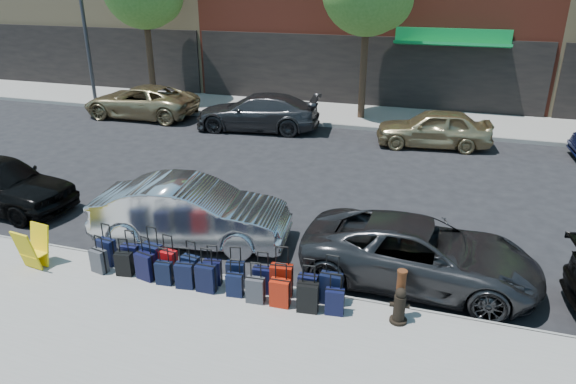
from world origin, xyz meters
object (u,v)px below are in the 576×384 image
(display_rack, at_px, (33,248))
(car_far_1, at_px, (257,112))
(suitcase_front_5, at_px, (213,272))
(car_near_1, at_px, (191,212))
(car_near_2, at_px, (420,253))
(bollard, at_px, (400,294))
(car_far_2, at_px, (434,128))
(car_far_0, at_px, (141,101))
(streetlight, at_px, (85,6))
(fire_hydrant, at_px, (399,306))

(display_rack, bearing_deg, car_far_1, 94.69)
(suitcase_front_5, distance_m, car_near_1, 2.29)
(car_near_2, bearing_deg, bollard, 174.12)
(suitcase_front_5, relative_size, car_near_2, 0.18)
(car_near_1, distance_m, car_far_2, 10.85)
(car_near_1, distance_m, car_far_0, 12.76)
(car_far_1, bearing_deg, car_near_2, 29.34)
(display_rack, relative_size, car_far_0, 0.18)
(suitcase_front_5, bearing_deg, car_near_2, 11.26)
(display_rack, bearing_deg, bollard, 11.49)
(streetlight, bearing_deg, fire_hydrant, -39.76)
(streetlight, relative_size, display_rack, 8.67)
(streetlight, bearing_deg, car_far_0, -25.73)
(streetlight, xyz_separation_m, suitcase_front_5, (12.78, -13.63, -4.24))
(suitcase_front_5, relative_size, fire_hydrant, 1.21)
(car_far_2, bearing_deg, fire_hydrant, -7.16)
(streetlight, xyz_separation_m, display_rack, (8.82, -14.17, -4.06))
(car_far_0, bearing_deg, suitcase_front_5, 36.26)
(car_far_0, xyz_separation_m, car_far_2, (12.95, -0.56, -0.00))
(streetlight, relative_size, car_far_2, 1.90)
(suitcase_front_5, xyz_separation_m, display_rack, (-3.96, -0.55, 0.19))
(fire_hydrant, bearing_deg, car_near_1, 153.75)
(car_near_1, height_order, car_far_0, car_near_1)
(car_near_1, relative_size, car_far_0, 0.90)
(streetlight, height_order, car_far_2, streetlight)
(bollard, xyz_separation_m, car_near_2, (0.23, 1.61, 0.01))
(streetlight, relative_size, car_near_2, 1.65)
(car_far_0, bearing_deg, display_rack, 21.37)
(bollard, xyz_separation_m, car_far_0, (-12.93, 11.90, 0.05))
(streetlight, relative_size, bollard, 8.00)
(streetlight, distance_m, car_far_2, 17.17)
(suitcase_front_5, distance_m, fire_hydrant, 3.77)
(bollard, bearing_deg, suitcase_front_5, 179.83)
(fire_hydrant, distance_m, car_far_1, 13.67)
(fire_hydrant, xyz_separation_m, display_rack, (-7.72, -0.41, 0.13))
(suitcase_front_5, xyz_separation_m, car_near_2, (3.98, 1.60, 0.25))
(car_near_1, bearing_deg, suitcase_front_5, -150.21)
(car_far_2, bearing_deg, car_far_0, -99.57)
(car_far_0, height_order, car_far_2, car_far_0)
(car_far_0, relative_size, car_far_1, 1.00)
(suitcase_front_5, xyz_separation_m, car_far_2, (3.78, 11.34, 0.30))
(display_rack, xyz_separation_m, car_far_1, (0.60, 12.07, 0.14))
(display_rack, xyz_separation_m, car_far_2, (7.73, 11.88, 0.11))
(suitcase_front_5, xyz_separation_m, car_far_1, (-3.36, 11.53, 0.33))
(bollard, height_order, car_far_2, car_far_2)
(car_near_1, distance_m, car_near_2, 5.37)
(streetlight, xyz_separation_m, car_far_2, (16.55, -2.29, -3.95))
(car_near_1, bearing_deg, bollard, -117.22)
(suitcase_front_5, height_order, bollard, bollard)
(streetlight, relative_size, car_far_1, 1.55)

